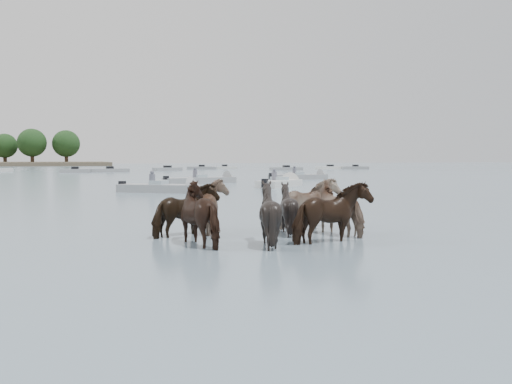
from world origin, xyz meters
name	(u,v)px	position (x,y,z in m)	size (l,w,h in m)	color
ground	(226,244)	(0.00, 0.00, 0.00)	(400.00, 400.00, 0.00)	slate
pony_herd	(269,213)	(1.43, 0.82, 0.62)	(6.26, 4.56, 1.72)	black
swimming_pony	(208,194)	(3.91, 16.06, 0.10)	(0.72, 0.44, 0.44)	black
motorboat_b	(171,189)	(2.60, 19.73, 0.23)	(5.27, 4.30, 1.92)	gray
motorboat_c	(209,180)	(7.99, 30.95, 0.22)	(6.70, 3.14, 1.92)	gray
motorboat_d	(284,183)	(11.69, 23.85, 0.23)	(4.73, 4.38, 1.92)	silver
motorboat_e	(306,177)	(18.86, 35.29, 0.22)	(6.34, 1.81, 1.92)	gray
distant_flotilla	(94,170)	(1.78, 76.57, 0.26)	(104.76, 20.85, 0.93)	silver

